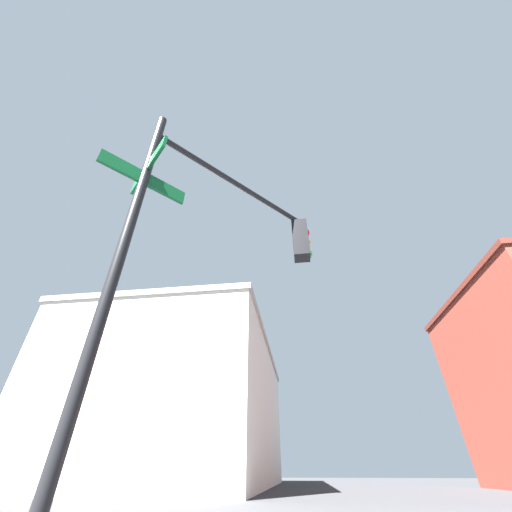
% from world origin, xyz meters
% --- Properties ---
extents(traffic_signal_near, '(2.54, 2.74, 5.41)m').
position_xyz_m(traffic_signal_near, '(-6.08, -5.65, 3.86)').
color(traffic_signal_near, black).
rests_on(traffic_signal_near, ground_plane).
extents(building_stucco, '(14.81, 25.52, 11.05)m').
position_xyz_m(building_stucco, '(-15.25, 20.61, 5.53)').
color(building_stucco, silver).
rests_on(building_stucco, ground_plane).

